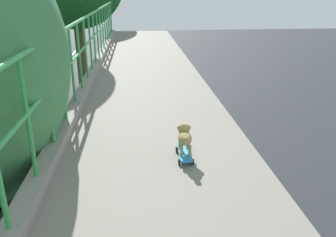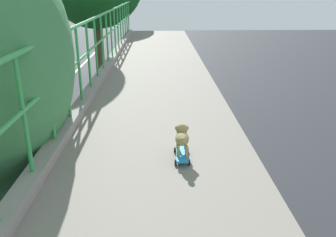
% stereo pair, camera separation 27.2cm
% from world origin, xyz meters
% --- Properties ---
extents(city_bus, '(2.75, 10.26, 3.23)m').
position_xyz_m(city_bus, '(-8.24, 22.65, 1.83)').
color(city_bus, beige).
rests_on(city_bus, ground).
extents(toy_skateboard, '(0.19, 0.51, 0.09)m').
position_xyz_m(toy_skateboard, '(1.33, 1.73, 5.14)').
color(toy_skateboard, '#258AD0').
rests_on(toy_skateboard, overpass_deck).
extents(small_dog, '(0.17, 0.39, 0.32)m').
position_xyz_m(small_dog, '(1.33, 1.75, 5.35)').
color(small_dog, '#A18B56').
rests_on(small_dog, toy_skateboard).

